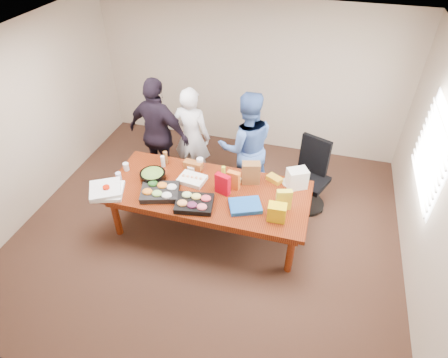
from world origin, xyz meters
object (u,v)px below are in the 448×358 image
(person_right, at_px, (246,147))
(sheet_cake, at_px, (192,179))
(conference_table, at_px, (209,210))
(person_center, at_px, (192,137))
(salad_bowl, at_px, (153,176))
(office_chair, at_px, (311,179))

(person_right, relative_size, sheet_cake, 4.90)
(conference_table, distance_m, sheet_cake, 0.51)
(person_center, distance_m, salad_bowl, 1.08)
(conference_table, distance_m, office_chair, 1.63)
(office_chair, bearing_deg, person_right, -161.75)
(office_chair, distance_m, person_right, 1.09)
(person_center, bearing_deg, sheet_cake, 110.94)
(person_right, bearing_deg, sheet_cake, 33.65)
(conference_table, xyz_separation_m, salad_bowl, (-0.83, 0.01, 0.43))
(office_chair, distance_m, sheet_cake, 1.81)
(salad_bowl, bearing_deg, sheet_cake, 11.60)
(office_chair, relative_size, salad_bowl, 3.04)
(conference_table, distance_m, salad_bowl, 0.93)
(salad_bowl, bearing_deg, person_center, 78.75)
(office_chair, xyz_separation_m, salad_bowl, (-2.17, -0.89, 0.25))
(conference_table, relative_size, person_center, 1.63)
(conference_table, bearing_deg, person_right, 71.99)
(office_chair, relative_size, sheet_cake, 3.01)
(conference_table, distance_m, person_right, 1.15)
(office_chair, xyz_separation_m, person_center, (-1.96, 0.17, 0.30))
(conference_table, relative_size, salad_bowl, 7.67)
(person_center, relative_size, person_right, 0.95)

